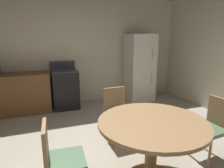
{
  "coord_description": "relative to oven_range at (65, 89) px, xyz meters",
  "views": [
    {
      "loc": [
        -0.85,
        -2.16,
        1.69
      ],
      "look_at": [
        0.29,
        0.95,
        0.89
      ],
      "focal_mm": 31.39,
      "sensor_mm": 36.0,
      "label": 1
    }
  ],
  "objects": [
    {
      "name": "wall_back",
      "position": [
        0.34,
        0.4,
        0.88
      ],
      "size": [
        5.97,
        0.12,
        2.7
      ],
      "primitive_type": "cube",
      "color": "beige",
      "rests_on": "ground"
    },
    {
      "name": "kitchen_counter",
      "position": [
        -1.35,
        -0.0,
        -0.02
      ],
      "size": [
        1.99,
        0.6,
        0.9
      ],
      "primitive_type": "cube",
      "color": "brown",
      "rests_on": "ground"
    },
    {
      "name": "refrigerator",
      "position": [
        1.97,
        -0.05,
        0.41
      ],
      "size": [
        0.68,
        0.68,
        1.76
      ],
      "color": "silver",
      "rests_on": "ground"
    },
    {
      "name": "chair_north",
      "position": [
        0.61,
        -1.85,
        0.03
      ],
      "size": [
        0.41,
        0.41,
        0.87
      ],
      "rotation": [
        0.0,
        0.0,
        4.73
      ],
      "color": "#9E754C",
      "rests_on": "ground"
    },
    {
      "name": "dining_table",
      "position": [
        0.64,
        -2.91,
        0.14
      ],
      "size": [
        1.25,
        1.25,
        0.76
      ],
      "color": "#9E754C",
      "rests_on": "ground"
    },
    {
      "name": "chair_west",
      "position": [
        -0.42,
        -2.85,
        0.03
      ],
      "size": [
        0.42,
        0.42,
        0.87
      ],
      "rotation": [
        0.0,
        0.0,
        6.23
      ],
      "color": "#9E754C",
      "rests_on": "ground"
    },
    {
      "name": "oven_range",
      "position": [
        0.0,
        0.0,
        0.0
      ],
      "size": [
        0.6,
        0.6,
        1.1
      ],
      "color": "black",
      "rests_on": "ground"
    },
    {
      "name": "ground_plane",
      "position": [
        0.34,
        -2.53,
        -0.47
      ],
      "size": [
        14.0,
        14.0,
        0.0
      ],
      "primitive_type": "plane",
      "color": "#A89E89"
    },
    {
      "name": "chair_east",
      "position": [
        1.69,
        -2.81,
        0.03
      ],
      "size": [
        0.44,
        0.44,
        0.87
      ],
      "rotation": [
        0.0,
        0.0,
        3.23
      ],
      "color": "#9E754C",
      "rests_on": "ground"
    }
  ]
}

